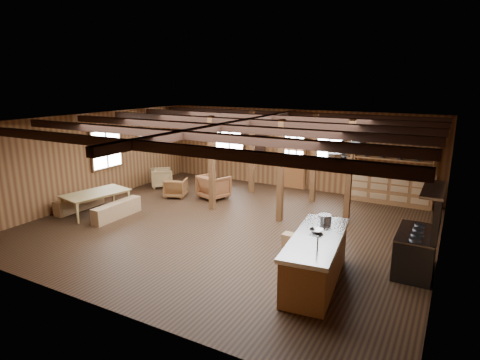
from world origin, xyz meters
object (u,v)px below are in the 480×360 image
at_px(kitchen_island, 316,259).
at_px(dining_table, 97,203).
at_px(armchair_b, 214,187).
at_px(armchair_a, 176,188).
at_px(armchair_c, 162,178).
at_px(commercial_range, 419,245).

bearing_deg(kitchen_island, dining_table, 166.08).
bearing_deg(dining_table, armchair_b, -24.50).
xyz_separation_m(armchair_a, armchair_c, (-1.25, 0.80, 0.03)).
relative_size(kitchen_island, armchair_a, 3.76).
bearing_deg(armchair_b, armchair_a, 39.28).
bearing_deg(commercial_range, armchair_b, 159.15).
height_order(dining_table, armchair_c, armchair_c).
bearing_deg(armchair_a, dining_table, 47.41).
height_order(kitchen_island, dining_table, kitchen_island).
distance_m(armchair_a, armchair_b, 1.29).
relative_size(dining_table, armchair_c, 2.43).
distance_m(dining_table, armchair_b, 3.65).
distance_m(kitchen_island, commercial_range, 2.19).
bearing_deg(armchair_a, armchair_c, -54.00).
bearing_deg(armchair_c, commercial_range, -151.55).
bearing_deg(dining_table, commercial_range, -74.97).
relative_size(kitchen_island, dining_table, 1.43).
bearing_deg(armchair_a, kitchen_island, 128.79).
bearing_deg(commercial_range, kitchen_island, -139.92).
distance_m(armchair_b, armchair_c, 2.47).
distance_m(commercial_range, armchair_b, 6.85).
xyz_separation_m(dining_table, armchair_a, (0.95, 2.47, -0.00)).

